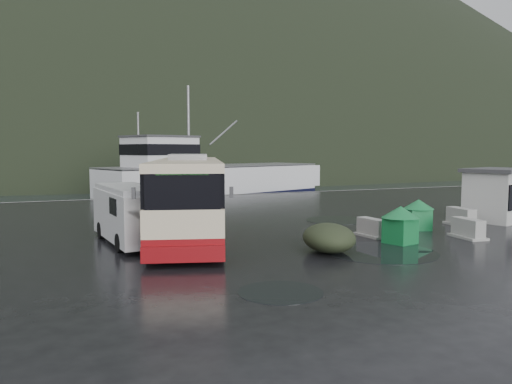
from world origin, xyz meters
name	(u,v)px	position (x,y,z in m)	size (l,w,h in m)	color
ground	(298,238)	(0.00, 0.00, 0.00)	(160.00, 160.00, 0.00)	black
harbor_water	(96,164)	(0.00, 110.00, 0.00)	(300.00, 180.00, 0.02)	black
quay_edge	(184,196)	(0.00, 20.00, 0.00)	(160.00, 0.60, 1.50)	#999993
headland	(95,156)	(10.00, 250.00, 0.00)	(780.00, 540.00, 570.00)	black
coach_bus	(189,235)	(-4.09, 2.50, 0.00)	(3.12, 12.53, 3.55)	beige
white_van	(131,243)	(-6.70, 1.59, 0.00)	(1.91, 5.52, 2.30)	silver
waste_bin_left	(418,230)	(6.18, -0.10, 0.00)	(1.02, 1.02, 1.41)	#136E35
waste_bin_right	(400,243)	(3.22, -2.57, 0.00)	(1.07, 1.07, 1.49)	#136E35
dome_tent	(329,252)	(-0.23, -2.92, 0.00)	(1.89, 2.64, 1.04)	#272F1C
ticket_kiosk	(497,221)	(11.95, 0.65, 0.00)	(3.50, 2.65, 2.74)	#B7B7B2
jersey_barrier_a	(371,236)	(3.11, -0.80, 0.00)	(0.77, 1.55, 0.77)	#999993
jersey_barrier_b	(461,225)	(9.00, 0.15, 0.00)	(0.86, 1.72, 0.86)	#999993
jersey_barrier_c	(467,238)	(6.64, -2.65, 0.00)	(0.83, 1.65, 0.83)	#999993
fishing_trawler	(216,186)	(5.62, 29.60, 0.00)	(28.20, 6.16, 11.28)	silver
puddles	(352,242)	(1.53, -1.71, 0.01)	(11.05, 13.67, 0.01)	black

